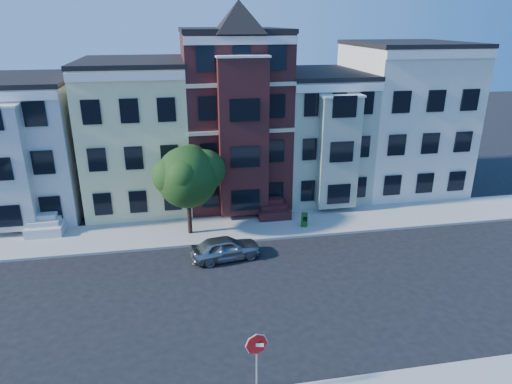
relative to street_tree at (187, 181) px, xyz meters
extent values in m
plane|color=black|center=(3.77, -7.68, -3.61)|extent=(120.00, 120.00, 0.00)
cube|color=#9E9B93|center=(3.77, 0.32, -3.54)|extent=(60.00, 4.00, 0.15)
cube|color=silver|center=(-11.23, 6.82, 0.89)|extent=(8.00, 9.00, 9.00)
cube|color=#F6E99F|center=(-3.23, 6.82, 1.39)|extent=(7.00, 9.00, 10.00)
cube|color=#411717|center=(3.77, 6.82, 2.39)|extent=(7.00, 9.00, 12.00)
cube|color=#9EAB93|center=(10.27, 6.82, 0.89)|extent=(6.00, 9.00, 9.00)
cube|color=silver|center=(17.27, 6.82, 1.89)|extent=(8.00, 9.00, 11.00)
imported|color=gray|center=(1.84, -3.48, -2.93)|extent=(4.19, 2.22, 1.36)
cube|color=#195713|center=(7.39, -0.34, -3.01)|extent=(0.51, 0.48, 0.90)
camera|label=1|loc=(-0.59, -26.50, 9.17)|focal=32.00mm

